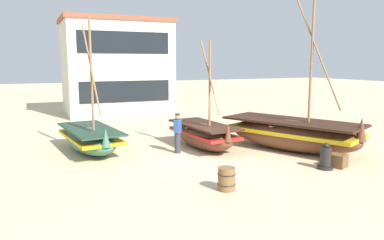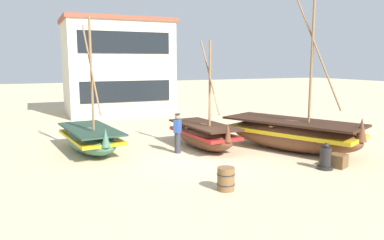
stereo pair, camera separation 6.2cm
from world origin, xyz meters
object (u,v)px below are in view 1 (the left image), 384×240
at_px(fishing_boat_far_right, 91,138).
at_px(capstan_winch, 325,158).
at_px(fishing_boat_centre_large, 292,134).
at_px(fisherman_by_hull, 178,134).
at_px(fishing_boat_near_left, 204,135).
at_px(harbor_building_main, 117,67).
at_px(cargo_crate, 338,161).
at_px(wooden_barrel, 226,179).

relative_size(fishing_boat_far_right, capstan_winch, 5.80).
relative_size(fishing_boat_centre_large, fisherman_by_hull, 4.51).
bearing_deg(fishing_boat_near_left, harbor_building_main, 93.67).
xyz_separation_m(fisherman_by_hull, cargo_crate, (4.56, -4.37, -0.59)).
relative_size(capstan_winch, cargo_crate, 1.67).
bearing_deg(capstan_winch, fisherman_by_hull, 132.20).
height_order(wooden_barrel, cargo_crate, wooden_barrel).
distance_m(fishing_boat_far_right, harbor_building_main, 12.63).
xyz_separation_m(fishing_boat_centre_large, harbor_building_main, (-4.19, 14.98, 2.73)).
bearing_deg(fishing_boat_centre_large, capstan_winch, -105.27).
xyz_separation_m(fishing_boat_far_right, capstan_winch, (7.28, -6.12, -0.19)).
distance_m(fishing_boat_far_right, cargo_crate, 9.98).
bearing_deg(fishing_boat_near_left, fishing_boat_centre_large, -29.15).
relative_size(fishing_boat_near_left, fishing_boat_centre_large, 0.62).
height_order(fishing_boat_centre_large, harbor_building_main, fishing_boat_centre_large).
height_order(fishing_boat_near_left, fisherman_by_hull, fishing_boat_near_left).
xyz_separation_m(fishing_boat_centre_large, cargo_crate, (-0.17, -2.81, -0.49)).
xyz_separation_m(capstan_winch, harbor_building_main, (-3.42, 17.80, 3.08)).
bearing_deg(fishing_boat_far_right, fishing_boat_centre_large, -22.33).
distance_m(fishing_boat_centre_large, fishing_boat_far_right, 8.70).
relative_size(fishing_boat_centre_large, fishing_boat_far_right, 1.35).
distance_m(fishing_boat_far_right, wooden_barrel, 7.26).
bearing_deg(capstan_winch, fishing_boat_near_left, 118.83).
height_order(capstan_winch, wooden_barrel, capstan_winch).
xyz_separation_m(fishing_boat_near_left, fishing_boat_far_right, (-4.70, 1.44, -0.04)).
distance_m(fishing_boat_far_right, fisherman_by_hull, 3.76).
bearing_deg(fishing_boat_near_left, capstan_winch, -61.17).
bearing_deg(fishing_boat_near_left, cargo_crate, -55.82).
distance_m(capstan_winch, cargo_crate, 0.62).
relative_size(fishing_boat_far_right, harbor_building_main, 0.73).
height_order(capstan_winch, cargo_crate, capstan_winch).
distance_m(fishing_boat_near_left, wooden_barrel, 5.50).
xyz_separation_m(fishing_boat_near_left, cargo_crate, (3.18, -4.68, -0.38)).
distance_m(fisherman_by_hull, harbor_building_main, 13.69).
bearing_deg(wooden_barrel, fishing_boat_centre_large, 33.07).
relative_size(cargo_crate, harbor_building_main, 0.07).
height_order(wooden_barrel, harbor_building_main, harbor_building_main).
bearing_deg(harbor_building_main, cargo_crate, -77.26).
bearing_deg(fishing_boat_far_right, cargo_crate, -37.85).
bearing_deg(wooden_barrel, capstan_winch, 6.72).
xyz_separation_m(fishing_boat_near_left, fisherman_by_hull, (-1.38, -0.32, 0.22)).
relative_size(fishing_boat_far_right, fisherman_by_hull, 3.33).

